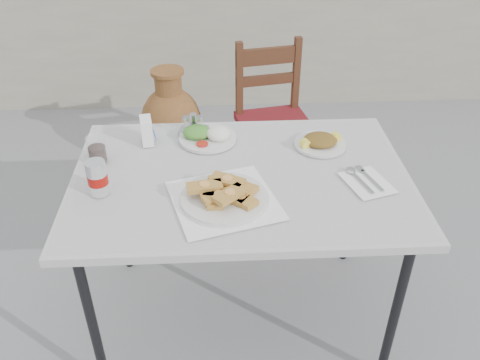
{
  "coord_description": "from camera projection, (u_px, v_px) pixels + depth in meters",
  "views": [
    {
      "loc": [
        -0.01,
        -1.7,
        1.99
      ],
      "look_at": [
        0.08,
        0.07,
        0.78
      ],
      "focal_mm": 38.0,
      "sensor_mm": 36.0,
      "label": 1
    }
  ],
  "objects": [
    {
      "name": "cutlery_napkin",
      "position": [
        364.0,
        180.0,
        2.03
      ],
      "size": [
        0.21,
        0.24,
        0.02
      ],
      "rotation": [
        0.0,
        0.0,
        0.3
      ],
      "color": "white",
      "rests_on": "cafe_table"
    },
    {
      "name": "ground",
      "position": [
        224.0,
        316.0,
        2.53
      ],
      "size": [
        80.0,
        80.0,
        0.0
      ],
      "primitive_type": "plane",
      "color": "slate",
      "rests_on": "ground"
    },
    {
      "name": "condiment_caddy",
      "position": [
        193.0,
        126.0,
        2.35
      ],
      "size": [
        0.15,
        0.13,
        0.09
      ],
      "rotation": [
        0.0,
        0.0,
        -0.27
      ],
      "color": "#ADADB4",
      "rests_on": "cafe_table"
    },
    {
      "name": "terracotta_urn",
      "position": [
        172.0,
        124.0,
        3.47
      ],
      "size": [
        0.42,
        0.42,
        0.73
      ],
      "color": "brown",
      "rests_on": "ground"
    },
    {
      "name": "cafe_table",
      "position": [
        241.0,
        186.0,
        2.1
      ],
      "size": [
        1.38,
        0.93,
        0.84
      ],
      "rotation": [
        0.0,
        0.0,
        -0.0
      ],
      "color": "black",
      "rests_on": "ground"
    },
    {
      "name": "napkin_holder",
      "position": [
        147.0,
        131.0,
        2.25
      ],
      "size": [
        0.07,
        0.1,
        0.12
      ],
      "rotation": [
        0.0,
        0.0,
        0.17
      ],
      "color": "white",
      "rests_on": "cafe_table"
    },
    {
      "name": "pide_plate",
      "position": [
        224.0,
        193.0,
        1.9
      ],
      "size": [
        0.47,
        0.47,
        0.08
      ],
      "rotation": [
        0.0,
        0.0,
        0.28
      ],
      "color": "white",
      "rests_on": "cafe_table"
    },
    {
      "name": "back_wall",
      "position": [
        215.0,
        34.0,
        4.25
      ],
      "size": [
        6.0,
        0.25,
        1.2
      ],
      "primitive_type": "cube",
      "color": "#A29A87",
      "rests_on": "ground"
    },
    {
      "name": "salad_rice_plate",
      "position": [
        207.0,
        135.0,
        2.29
      ],
      "size": [
        0.26,
        0.26,
        0.07
      ],
      "color": "silver",
      "rests_on": "cafe_table"
    },
    {
      "name": "chair",
      "position": [
        273.0,
        121.0,
        3.17
      ],
      "size": [
        0.5,
        0.5,
        0.97
      ],
      "rotation": [
        0.0,
        0.0,
        0.19
      ],
      "color": "#3E1B11",
      "rests_on": "ground"
    },
    {
      "name": "soda_can",
      "position": [
        97.0,
        178.0,
        1.92
      ],
      "size": [
        0.08,
        0.08,
        0.14
      ],
      "color": "white",
      "rests_on": "cafe_table"
    },
    {
      "name": "cola_glass",
      "position": [
        97.0,
        151.0,
        2.12
      ],
      "size": [
        0.08,
        0.08,
        0.12
      ],
      "color": "white",
      "rests_on": "cafe_table"
    },
    {
      "name": "salad_chopped_plate",
      "position": [
        320.0,
        142.0,
        2.25
      ],
      "size": [
        0.23,
        0.23,
        0.05
      ],
      "color": "silver",
      "rests_on": "cafe_table"
    }
  ]
}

